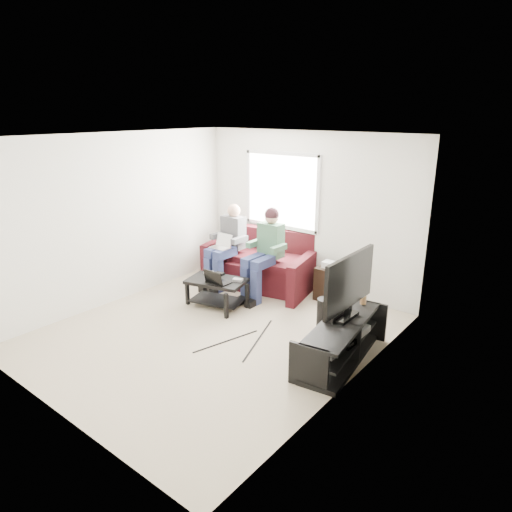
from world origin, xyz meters
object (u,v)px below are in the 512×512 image
object	(u,v)px
sofa	(259,265)
tv	(349,283)
end_table	(329,283)
coffee_table	(217,287)
subwoofer	(324,316)
tv_stand	(342,343)

from	to	relation	value
sofa	tv	bearing A→B (deg)	-28.79
end_table	coffee_table	bearing A→B (deg)	-133.26
sofa	coffee_table	size ratio (longest dim) A/B	2.22
sofa	end_table	xyz separation A→B (m)	(1.30, 0.15, -0.05)
coffee_table	end_table	bearing A→B (deg)	46.74
subwoofer	tv_stand	bearing A→B (deg)	-43.75
coffee_table	end_table	distance (m)	1.79
coffee_table	tv_stand	size ratio (longest dim) A/B	0.61
subwoofer	sofa	bearing A→B (deg)	154.24
sofa	coffee_table	bearing A→B (deg)	-86.11
tv_stand	tv	distance (m)	0.75
tv_stand	coffee_table	bearing A→B (deg)	173.99
sofa	subwoofer	size ratio (longest dim) A/B	4.50
end_table	sofa	bearing A→B (deg)	-173.62
coffee_table	tv	xyz separation A→B (m)	(2.28, -0.14, 0.65)
sofa	tv	distance (m)	2.76
coffee_table	subwoofer	size ratio (longest dim) A/B	2.03
sofa	coffee_table	distance (m)	1.16
sofa	coffee_table	xyz separation A→B (m)	(0.08, -1.15, -0.02)
sofa	end_table	bearing A→B (deg)	6.38
coffee_table	subwoofer	xyz separation A→B (m)	(1.74, 0.28, -0.08)
subwoofer	end_table	distance (m)	1.15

